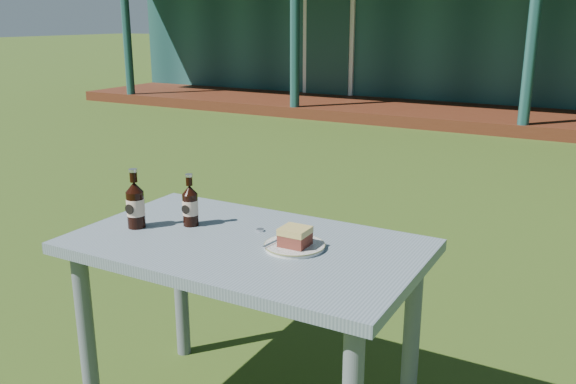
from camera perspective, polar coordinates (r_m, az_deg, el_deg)
The scene contains 9 objects.
ground at distance 3.72m, azimuth 9.80°, elevation -7.31°, with size 80.00×80.00×0.00m, color #334916.
pavilion at distance 12.68m, azimuth 24.96°, elevation 15.31°, with size 15.80×8.30×3.45m.
cafe_table at distance 2.14m, azimuth -3.92°, elevation -7.15°, with size 1.20×0.70×0.72m.
plate at distance 2.03m, azimuth 0.62°, elevation -5.06°, with size 0.20×0.20×0.01m.
cake_slice at distance 2.01m, azimuth 0.66°, elevation -4.18°, with size 0.09×0.09×0.06m.
fork at distance 2.05m, azimuth -1.12°, elevation -4.62°, with size 0.01×0.14×0.00m, color silver.
cola_bottle_near at distance 2.26m, azimuth -9.14°, elevation -1.21°, with size 0.06×0.06×0.19m.
cola_bottle_far at distance 2.27m, azimuth -14.09°, elevation -1.12°, with size 0.07×0.07×0.22m.
bottle_cap at distance 2.19m, azimuth -2.63°, elevation -3.58°, with size 0.03×0.03×0.01m, color silver.
Camera 1 is at (1.07, -3.25, 1.46)m, focal length 38.00 mm.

